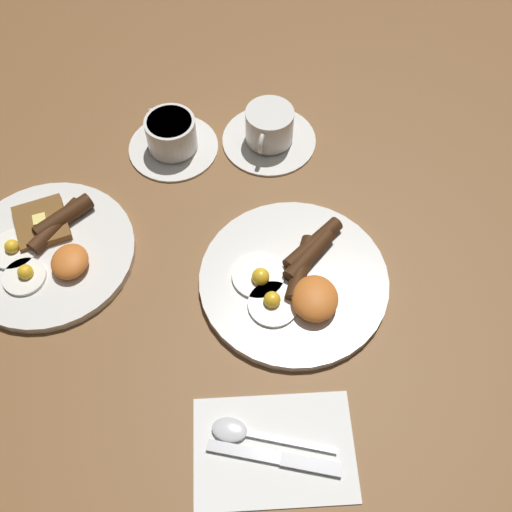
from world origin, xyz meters
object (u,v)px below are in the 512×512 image
object	(u,v)px
teacup_near	(269,130)
spoon	(243,432)
breakfast_plate_near	(296,280)
teacup_far	(172,137)
breakfast_plate_far	(49,249)
knife	(282,459)

from	to	relation	value
teacup_near	spoon	bearing A→B (deg)	178.20
breakfast_plate_near	teacup_far	world-z (taller)	teacup_far
breakfast_plate_far	teacup_near	world-z (taller)	teacup_near
breakfast_plate_far	teacup_near	xyz separation A→B (m)	(0.25, -0.34, 0.02)
teacup_near	spoon	size ratio (longest dim) A/B	0.99
teacup_near	knife	bearing A→B (deg)	-176.29
teacup_far	knife	distance (m)	0.57
breakfast_plate_far	knife	xyz separation A→B (m)	(-0.30, -0.37, -0.01)
knife	breakfast_plate_near	bearing A→B (deg)	-85.06
breakfast_plate_near	knife	bearing A→B (deg)	176.88
breakfast_plate_near	teacup_far	distance (m)	0.35
breakfast_plate_near	teacup_near	world-z (taller)	teacup_near
breakfast_plate_near	spoon	xyz separation A→B (m)	(-0.23, 0.07, -0.00)
breakfast_plate_near	teacup_near	distance (m)	0.30
breakfast_plate_near	breakfast_plate_far	bearing A→B (deg)	84.37
breakfast_plate_far	knife	size ratio (longest dim) A/B	1.53
breakfast_plate_far	knife	bearing A→B (deg)	-129.02
spoon	knife	bearing A→B (deg)	157.31
breakfast_plate_far	teacup_near	bearing A→B (deg)	-53.02
breakfast_plate_near	teacup_far	size ratio (longest dim) A/B	1.82
teacup_far	spoon	xyz separation A→B (m)	(-0.50, -0.15, -0.02)
breakfast_plate_near	breakfast_plate_far	size ratio (longest dim) A/B	1.06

